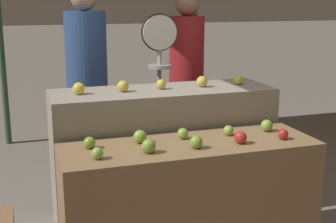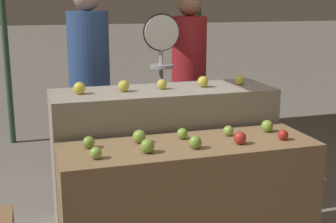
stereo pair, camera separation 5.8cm
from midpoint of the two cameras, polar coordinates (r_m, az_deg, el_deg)
display_counter_front at (r=3.17m, az=3.11°, el=-10.72°), size 1.68×0.55×0.78m
display_counter_back at (r=3.66m, az=-0.10°, el=-5.25°), size 1.68×0.55×1.03m
apple_front_0 at (r=2.77m, az=-8.21°, el=-5.03°), size 0.07×0.07×0.07m
apple_front_1 at (r=2.84m, az=-1.95°, el=-4.23°), size 0.09×0.09×0.09m
apple_front_2 at (r=2.93m, az=3.86°, el=-3.77°), size 0.08×0.08×0.08m
apple_front_3 at (r=3.05m, az=9.30°, el=-3.19°), size 0.08×0.08×0.08m
apple_front_4 at (r=3.20m, az=14.35°, el=-2.77°), size 0.07×0.07×0.07m
apple_front_5 at (r=2.97m, az=-9.10°, el=-3.73°), size 0.08×0.08×0.08m
apple_front_6 at (r=3.04m, az=-2.97°, el=-3.06°), size 0.09×0.09×0.09m
apple_front_7 at (r=3.13m, az=2.30°, el=-2.71°), size 0.07×0.07×0.07m
apple_front_8 at (r=3.22m, az=7.89°, el=-2.34°), size 0.07×0.07×0.07m
apple_front_9 at (r=3.37m, az=12.48°, el=-1.74°), size 0.08×0.08×0.08m
apple_back_0 at (r=3.39m, az=-10.28°, el=2.82°), size 0.09×0.09×0.09m
apple_back_1 at (r=3.44m, az=-4.95°, el=3.11°), size 0.08×0.08×0.08m
apple_back_2 at (r=3.53m, az=-0.28°, el=3.35°), size 0.08×0.08×0.08m
apple_back_3 at (r=3.62m, az=4.75°, el=3.65°), size 0.09×0.09×0.09m
apple_back_4 at (r=3.75m, az=9.19°, el=3.80°), size 0.08×0.08×0.08m
produce_scale at (r=4.05m, az=-0.39°, el=6.02°), size 0.32×0.20×1.58m
person_vendor_at_scale at (r=4.46m, az=2.94°, el=5.09°), size 0.45×0.45×1.77m
person_customer_left at (r=4.44m, az=-9.22°, el=5.12°), size 0.45×0.45×1.83m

